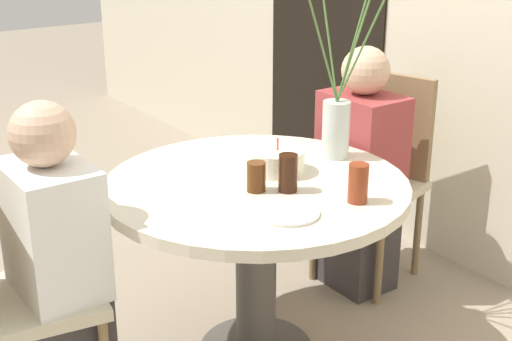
{
  "coord_description": "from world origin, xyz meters",
  "views": [
    {
      "loc": [
        1.88,
        -1.35,
        1.61
      ],
      "look_at": [
        0.0,
        0.0,
        0.75
      ],
      "focal_mm": 50.0,
      "sensor_mm": 36.0,
      "label": 1
    }
  ],
  "objects_px": {
    "chair_left_flank": "(379,166)",
    "person_boy": "(58,276)",
    "birthday_cake": "(277,161)",
    "drink_glass_0": "(256,177)",
    "drink_glass_1": "(288,173)",
    "chair_near_front": "(5,283)",
    "flower_vase": "(339,101)",
    "person_guest": "(360,179)",
    "side_plate": "(287,213)",
    "drink_glass_2": "(358,183)"
  },
  "relations": [
    {
      "from": "chair_near_front",
      "to": "drink_glass_1",
      "type": "bearing_deg",
      "value": -97.91
    },
    {
      "from": "chair_near_front",
      "to": "person_guest",
      "type": "distance_m",
      "value": 1.53
    },
    {
      "from": "drink_glass_0",
      "to": "person_guest",
      "type": "height_order",
      "value": "person_guest"
    },
    {
      "from": "chair_left_flank",
      "to": "side_plate",
      "type": "bearing_deg",
      "value": -75.88
    },
    {
      "from": "drink_glass_0",
      "to": "flower_vase",
      "type": "bearing_deg",
      "value": 102.95
    },
    {
      "from": "chair_near_front",
      "to": "drink_glass_2",
      "type": "xyz_separation_m",
      "value": [
        0.48,
        1.01,
        0.25
      ]
    },
    {
      "from": "side_plate",
      "to": "drink_glass_0",
      "type": "xyz_separation_m",
      "value": [
        -0.22,
        0.04,
        0.05
      ]
    },
    {
      "from": "chair_left_flank",
      "to": "side_plate",
      "type": "distance_m",
      "value": 1.07
    },
    {
      "from": "drink_glass_1",
      "to": "side_plate",
      "type": "bearing_deg",
      "value": -38.25
    },
    {
      "from": "chair_left_flank",
      "to": "drink_glass_0",
      "type": "bearing_deg",
      "value": -86.51
    },
    {
      "from": "birthday_cake",
      "to": "flower_vase",
      "type": "distance_m",
      "value": 0.33
    },
    {
      "from": "chair_near_front",
      "to": "flower_vase",
      "type": "height_order",
      "value": "flower_vase"
    },
    {
      "from": "chair_near_front",
      "to": "flower_vase",
      "type": "bearing_deg",
      "value": -85.65
    },
    {
      "from": "chair_left_flank",
      "to": "flower_vase",
      "type": "bearing_deg",
      "value": -81.1
    },
    {
      "from": "drink_glass_0",
      "to": "drink_glass_1",
      "type": "xyz_separation_m",
      "value": [
        0.06,
        0.09,
        0.01
      ]
    },
    {
      "from": "flower_vase",
      "to": "side_plate",
      "type": "bearing_deg",
      "value": -56.67
    },
    {
      "from": "chair_left_flank",
      "to": "person_boy",
      "type": "relative_size",
      "value": 0.85
    },
    {
      "from": "chair_left_flank",
      "to": "drink_glass_1",
      "type": "distance_m",
      "value": 0.91
    },
    {
      "from": "birthday_cake",
      "to": "drink_glass_0",
      "type": "relative_size",
      "value": 1.92
    },
    {
      "from": "drink_glass_2",
      "to": "person_guest",
      "type": "relative_size",
      "value": 0.12
    },
    {
      "from": "chair_near_front",
      "to": "side_plate",
      "type": "bearing_deg",
      "value": -109.94
    },
    {
      "from": "birthday_cake",
      "to": "drink_glass_2",
      "type": "height_order",
      "value": "drink_glass_2"
    },
    {
      "from": "chair_near_front",
      "to": "drink_glass_0",
      "type": "xyz_separation_m",
      "value": [
        0.21,
        0.8,
        0.24
      ]
    },
    {
      "from": "flower_vase",
      "to": "person_guest",
      "type": "height_order",
      "value": "flower_vase"
    },
    {
      "from": "side_plate",
      "to": "birthday_cake",
      "type": "bearing_deg",
      "value": 147.54
    },
    {
      "from": "drink_glass_0",
      "to": "person_guest",
      "type": "distance_m",
      "value": 0.81
    },
    {
      "from": "chair_left_flank",
      "to": "birthday_cake",
      "type": "relative_size",
      "value": 4.7
    },
    {
      "from": "drink_glass_1",
      "to": "flower_vase",
      "type": "bearing_deg",
      "value": 114.47
    },
    {
      "from": "chair_left_flank",
      "to": "drink_glass_1",
      "type": "bearing_deg",
      "value": -80.83
    },
    {
      "from": "flower_vase",
      "to": "drink_glass_1",
      "type": "bearing_deg",
      "value": -65.53
    },
    {
      "from": "birthday_cake",
      "to": "person_guest",
      "type": "distance_m",
      "value": 0.63
    },
    {
      "from": "side_plate",
      "to": "drink_glass_0",
      "type": "height_order",
      "value": "drink_glass_0"
    },
    {
      "from": "drink_glass_1",
      "to": "drink_glass_2",
      "type": "distance_m",
      "value": 0.24
    },
    {
      "from": "birthday_cake",
      "to": "person_boy",
      "type": "relative_size",
      "value": 0.18
    },
    {
      "from": "chair_left_flank",
      "to": "chair_near_front",
      "type": "relative_size",
      "value": 1.0
    },
    {
      "from": "birthday_cake",
      "to": "flower_vase",
      "type": "bearing_deg",
      "value": 89.82
    },
    {
      "from": "chair_left_flank",
      "to": "drink_glass_2",
      "type": "relative_size",
      "value": 7.07
    },
    {
      "from": "birthday_cake",
      "to": "person_guest",
      "type": "height_order",
      "value": "person_guest"
    },
    {
      "from": "birthday_cake",
      "to": "drink_glass_0",
      "type": "bearing_deg",
      "value": -58.21
    },
    {
      "from": "side_plate",
      "to": "drink_glass_0",
      "type": "relative_size",
      "value": 1.98
    },
    {
      "from": "chair_left_flank",
      "to": "drink_glass_1",
      "type": "xyz_separation_m",
      "value": [
        0.36,
        -0.8,
        0.25
      ]
    },
    {
      "from": "drink_glass_1",
      "to": "person_boy",
      "type": "xyz_separation_m",
      "value": [
        -0.25,
        -0.73,
        -0.26
      ]
    },
    {
      "from": "person_guest",
      "to": "birthday_cake",
      "type": "bearing_deg",
      "value": -75.11
    },
    {
      "from": "side_plate",
      "to": "chair_left_flank",
      "type": "bearing_deg",
      "value": 119.09
    },
    {
      "from": "drink_glass_0",
      "to": "person_guest",
      "type": "relative_size",
      "value": 0.09
    },
    {
      "from": "chair_left_flank",
      "to": "person_boy",
      "type": "bearing_deg",
      "value": -100.84
    },
    {
      "from": "drink_glass_0",
      "to": "drink_glass_1",
      "type": "relative_size",
      "value": 0.79
    },
    {
      "from": "flower_vase",
      "to": "person_guest",
      "type": "bearing_deg",
      "value": 118.34
    },
    {
      "from": "chair_near_front",
      "to": "drink_glass_0",
      "type": "distance_m",
      "value": 0.86
    },
    {
      "from": "birthday_cake",
      "to": "person_guest",
      "type": "relative_size",
      "value": 0.18
    }
  ]
}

